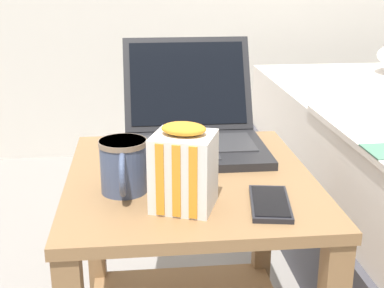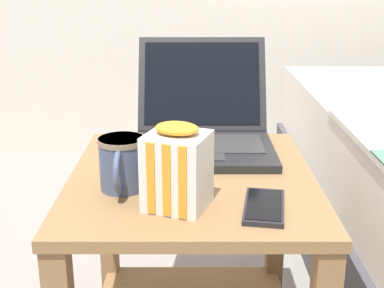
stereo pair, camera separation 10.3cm
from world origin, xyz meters
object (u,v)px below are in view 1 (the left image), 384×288
(laptop, at_px, (193,127))
(mug_front_left, at_px, (123,164))
(cell_phone, at_px, (270,203))
(snack_bag, at_px, (184,169))

(laptop, distance_m, mug_front_left, 0.30)
(laptop, distance_m, cell_phone, 0.36)
(laptop, relative_size, snack_bag, 2.33)
(mug_front_left, xyz_separation_m, cell_phone, (0.26, -0.09, -0.05))
(laptop, distance_m, snack_bag, 0.34)
(cell_phone, bearing_deg, mug_front_left, 160.93)
(cell_phone, bearing_deg, laptop, 106.29)
(snack_bag, height_order, cell_phone, snack_bag)
(laptop, bearing_deg, mug_front_left, -121.38)
(mug_front_left, distance_m, snack_bag, 0.13)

